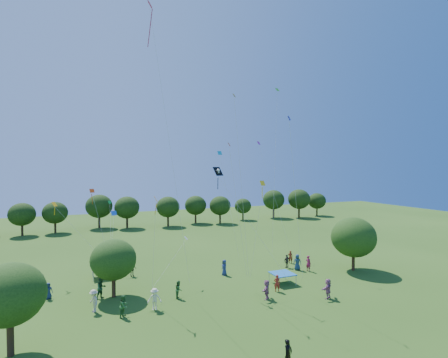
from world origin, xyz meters
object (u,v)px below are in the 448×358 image
red_high_kite (157,60)px  man_in_black (288,354)px  tent_red_stripe (103,268)px  near_tree_west (9,295)px  near_tree_east (354,237)px  near_tree_north (113,260)px  pirate_kite (220,174)px  tent_blue (282,274)px

red_high_kite → man_in_black: bearing=-67.6°
man_in_black → red_high_kite: (-5.15, 12.48, 20.33)m
tent_red_stripe → red_high_kite: bearing=-68.0°
near_tree_west → man_in_black: bearing=-27.3°
near_tree_west → near_tree_east: near_tree_east is taller
tent_red_stripe → red_high_kite: (4.05, -10.02, 20.18)m
near_tree_north → man_in_black: bearing=-62.0°
near_tree_west → pirate_kite: (17.39, 7.21, 7.43)m
near_tree_north → pirate_kite: 13.04m
near_tree_east → man_in_black: (-18.11, -14.11, -3.01)m
near_tree_west → pirate_kite: pirate_kite is taller
tent_red_stripe → red_high_kite: red_high_kite is taller
tent_blue → tent_red_stripe: bearing=151.7°
tent_red_stripe → pirate_kite: pirate_kite is taller
near_tree_west → near_tree_east: size_ratio=0.96×
near_tree_east → red_high_kite: size_ratio=0.25×
tent_red_stripe → red_high_kite: size_ratio=0.09×
tent_blue → pirate_kite: 12.23m
near_tree_north → tent_red_stripe: near_tree_north is taller
tent_blue → man_in_black: man_in_black is taller
near_tree_north → red_high_kite: 18.42m
near_tree_north → pirate_kite: bearing=-4.7°
red_high_kite → tent_red_stripe: bearing=112.0°
man_in_black → near_tree_north: bearing=94.0°
near_tree_west → tent_blue: (23.57, 5.19, -2.93)m
man_in_black → near_tree_west: bearing=128.6°
near_tree_north → tent_red_stripe: bearing=95.4°
near_tree_east → near_tree_north: bearing=175.7°
near_tree_east → red_high_kite: 29.05m
tent_blue → red_high_kite: (-13.07, -0.80, 20.18)m
tent_red_stripe → man_in_black: size_ratio=1.24×
man_in_black → red_high_kite: bearing=88.3°
red_high_kite → near_tree_west: bearing=-157.3°
tent_blue → man_in_black: 15.46m
tent_red_stripe → near_tree_west: bearing=-114.1°
man_in_black → pirate_kite: (1.74, 15.30, 10.51)m
man_in_black → pirate_kite: size_ratio=0.16×
near_tree_west → near_tree_north: size_ratio=1.11×
tent_red_stripe → man_in_black: man_in_black is taller
near_tree_west → red_high_kite: red_high_kite is taller
pirate_kite → red_high_kite: 12.33m
near_tree_west → tent_red_stripe: bearing=65.9°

